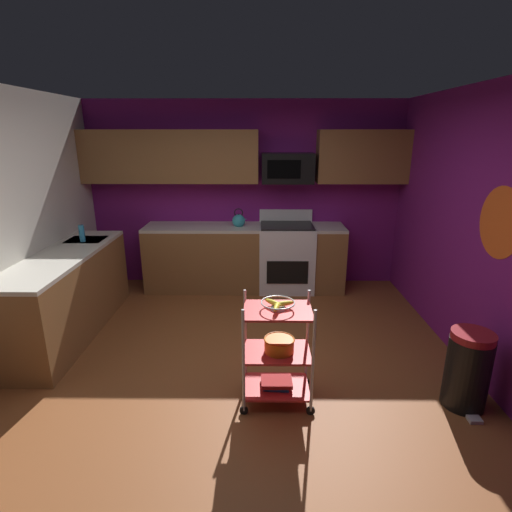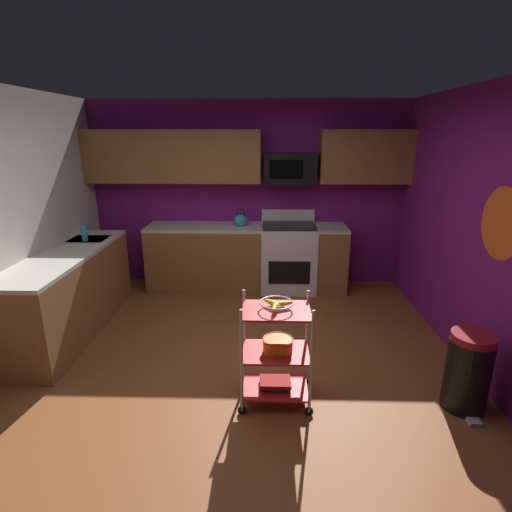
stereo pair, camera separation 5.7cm
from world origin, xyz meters
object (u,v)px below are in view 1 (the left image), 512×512
at_px(rolling_cart, 277,352).
at_px(fruit_bowl, 278,304).
at_px(oven_range, 286,256).
at_px(kettle, 239,221).
at_px(microwave, 288,168).
at_px(dish_soap_bottle, 82,233).
at_px(mixing_bowl_large, 279,344).
at_px(book_stack, 277,383).
at_px(trash_can, 467,370).

bearing_deg(rolling_cart, fruit_bowl, 90.00).
relative_size(oven_range, kettle, 4.17).
distance_m(microwave, dish_soap_bottle, 2.75).
xyz_separation_m(microwave, kettle, (-0.67, -0.11, -0.70)).
distance_m(oven_range, rolling_cart, 2.56).
bearing_deg(dish_soap_bottle, oven_range, 18.97).
distance_m(oven_range, kettle, 0.85).
relative_size(oven_range, microwave, 1.57).
xyz_separation_m(mixing_bowl_large, kettle, (-0.45, 2.54, 0.48)).
bearing_deg(book_stack, fruit_bowl, 90.00).
relative_size(oven_range, mixing_bowl_large, 4.37).
height_order(microwave, mixing_bowl_large, microwave).
distance_m(microwave, book_stack, 3.08).
xyz_separation_m(fruit_bowl, mixing_bowl_large, (0.02, -0.00, -0.36)).
relative_size(rolling_cart, book_stack, 3.49).
height_order(microwave, rolling_cart, microwave).
bearing_deg(oven_range, fruit_bowl, -95.17).
bearing_deg(oven_range, rolling_cart, -95.17).
distance_m(microwave, mixing_bowl_large, 2.91).
xyz_separation_m(oven_range, fruit_bowl, (-0.23, -2.55, 0.40)).
relative_size(microwave, trash_can, 1.06).
height_order(microwave, kettle, microwave).
distance_m(mixing_bowl_large, book_stack, 0.36).
xyz_separation_m(fruit_bowl, book_stack, (0.00, -0.00, -0.72)).
height_order(kettle, dish_soap_bottle, kettle).
bearing_deg(fruit_bowl, mixing_bowl_large, -0.00).
height_order(mixing_bowl_large, dish_soap_bottle, dish_soap_bottle).
height_order(rolling_cart, dish_soap_bottle, dish_soap_bottle).
xyz_separation_m(oven_range, microwave, (-0.00, 0.10, 1.22)).
xyz_separation_m(microwave, trash_can, (1.31, -2.70, -1.37)).
height_order(microwave, trash_can, microwave).
relative_size(oven_range, dish_soap_bottle, 5.50).
distance_m(oven_range, fruit_bowl, 2.59).
bearing_deg(dish_soap_bottle, book_stack, -36.89).
distance_m(oven_range, trash_can, 2.91).
relative_size(rolling_cart, mixing_bowl_large, 3.63).
bearing_deg(oven_range, book_stack, -95.17).
relative_size(mixing_bowl_large, dish_soap_bottle, 1.26).
relative_size(dish_soap_bottle, trash_can, 0.30).
bearing_deg(dish_soap_bottle, fruit_bowl, -36.89).
height_order(oven_range, dish_soap_bottle, dish_soap_bottle).
bearing_deg(trash_can, microwave, 115.89).
bearing_deg(dish_soap_bottle, mixing_bowl_large, -36.70).
height_order(oven_range, trash_can, oven_range).
relative_size(microwave, book_stack, 2.67).
height_order(fruit_bowl, kettle, kettle).
xyz_separation_m(oven_range, mixing_bowl_large, (-0.21, -2.55, 0.04)).
xyz_separation_m(microwave, fruit_bowl, (-0.23, -2.65, -0.82)).
relative_size(kettle, trash_can, 0.40).
xyz_separation_m(microwave, mixing_bowl_large, (-0.21, -2.65, -1.18)).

